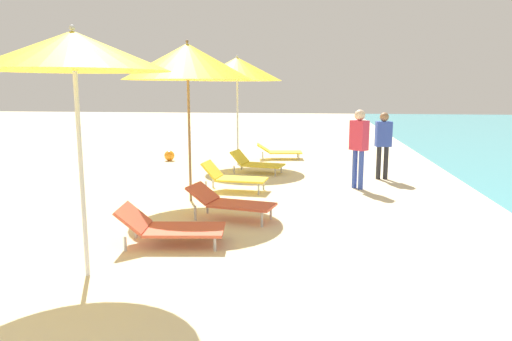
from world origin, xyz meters
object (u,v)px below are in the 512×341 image
lounger_farthest_inland (256,163)px  person_walking_near (383,139)px  lounger_third_shoreside (233,177)px  umbrella_farthest (237,69)px  beach_ball (169,156)px  lounger_third_inland (230,202)px  lounger_farthest_shoreside (279,151)px  person_walking_far (359,141)px  lounger_second_shoreside (170,226)px  umbrella_third (188,62)px  umbrella_second (73,51)px

lounger_farthest_inland → person_walking_near: person_walking_near is taller
lounger_third_shoreside → umbrella_farthest: bearing=103.5°
beach_ball → lounger_third_inland: bearing=-64.2°
lounger_farthest_shoreside → lounger_farthest_inland: 2.53m
lounger_third_inland → beach_ball: bearing=128.3°
person_walking_far → lounger_second_shoreside: bearing=-171.3°
lounger_third_inland → person_walking_far: (2.29, 2.74, 0.73)m
lounger_farthest_inland → beach_ball: lounger_farthest_inland is taller
lounger_farthest_inland → person_walking_near: bearing=3.6°
lounger_third_shoreside → beach_ball: bearing=129.6°
lounger_second_shoreside → lounger_farthest_inland: 5.73m
lounger_farthest_shoreside → umbrella_third: bearing=-109.3°
umbrella_third → beach_ball: (-1.95, 4.88, -2.46)m
lounger_farthest_inland → person_walking_far: person_walking_far is taller
lounger_third_inland → lounger_farthest_shoreside: bearing=100.2°
lounger_third_inland → lounger_farthest_inland: lounger_farthest_inland is taller
lounger_second_shoreside → person_walking_near: (3.56, 5.25, 0.70)m
lounger_farthest_shoreside → person_walking_far: person_walking_far is taller
umbrella_second → lounger_farthest_shoreside: umbrella_second is taller
umbrella_farthest → lounger_farthest_shoreside: umbrella_farthest is taller
lounger_third_inland → lounger_second_shoreside: bearing=-101.9°
lounger_farthest_shoreside → beach_ball: bearing=-172.9°
umbrella_second → lounger_farthest_inland: 7.35m
lounger_farthest_inland → person_walking_near: (3.07, -0.46, 0.70)m
umbrella_third → lounger_farthest_inland: umbrella_third is taller
lounger_third_shoreside → lounger_third_inland: size_ratio=0.92×
umbrella_third → person_walking_near: 5.07m
lounger_second_shoreside → lounger_third_shoreside: (0.27, 3.52, 0.04)m
person_walking_far → beach_ball: bearing=101.5°
umbrella_third → umbrella_farthest: (0.19, 4.45, 0.04)m
umbrella_third → beach_ball: umbrella_third is taller
umbrella_farthest → lounger_farthest_shoreside: bearing=49.0°
lounger_third_inland → lounger_farthest_shoreside: size_ratio=1.06×
beach_ball → umbrella_third: bearing=-68.2°
lounger_second_shoreside → beach_ball: bearing=100.6°
lounger_farthest_inland → person_walking_far: size_ratio=0.83×
lounger_third_shoreside → umbrella_second: bearing=-94.9°
umbrella_second → lounger_second_shoreside: (0.62, 1.19, -2.27)m
lounger_farthest_shoreside → person_walking_far: size_ratio=0.84×
lounger_farthest_shoreside → person_walking_near: bearing=-54.7°
umbrella_second → beach_ball: bearing=101.3°
lounger_third_inland → person_walking_near: person_walking_near is taller
lounger_third_inland → person_walking_far: bearing=62.6°
lounger_third_shoreside → lounger_third_inland: bearing=-75.5°
lounger_farthest_inland → umbrella_second: bearing=-87.0°
lounger_second_shoreside → person_walking_far: size_ratio=0.89×
umbrella_second → person_walking_far: size_ratio=1.65×
lounger_third_shoreside → umbrella_farthest: (-0.47, 3.46, 2.35)m
lounger_third_inland → umbrella_second: bearing=-103.4°
lounger_third_inland → beach_ball: (-2.94, 6.07, -0.15)m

